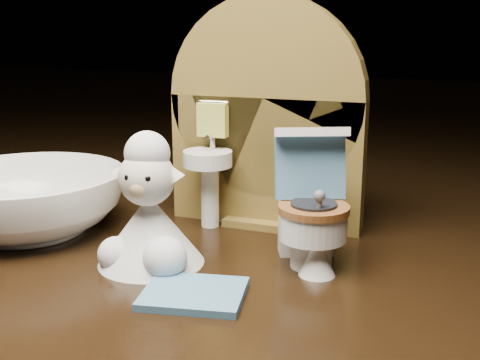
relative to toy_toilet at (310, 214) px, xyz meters
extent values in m
cube|color=black|center=(-0.04, -0.01, -0.08)|extent=(2.50, 2.50, 0.10)
cube|color=brown|center=(-0.04, 0.06, 0.01)|extent=(0.13, 0.02, 0.09)
cylinder|color=brown|center=(-0.04, 0.06, 0.06)|extent=(0.13, 0.02, 0.13)
cube|color=brown|center=(-0.04, 0.06, -0.03)|extent=(0.05, 0.04, 0.01)
cylinder|color=white|center=(-0.08, 0.04, -0.01)|extent=(0.01, 0.01, 0.04)
cylinder|color=white|center=(-0.08, 0.03, 0.02)|extent=(0.03, 0.03, 0.01)
cylinder|color=silver|center=(-0.08, 0.04, 0.03)|extent=(0.00, 0.00, 0.01)
cube|color=#BCC54B|center=(-0.08, 0.04, 0.04)|extent=(0.02, 0.01, 0.02)
cube|color=brown|center=(-0.01, 0.05, 0.02)|extent=(0.02, 0.01, 0.02)
cylinder|color=beige|center=(-0.01, 0.04, 0.02)|extent=(0.02, 0.02, 0.02)
cylinder|color=white|center=(0.00, -0.01, -0.02)|extent=(0.02, 0.02, 0.02)
cylinder|color=white|center=(0.00, -0.01, 0.00)|extent=(0.04, 0.04, 0.02)
cylinder|color=brown|center=(0.00, -0.01, 0.01)|extent=(0.04, 0.04, 0.00)
cube|color=white|center=(-0.01, 0.01, 0.00)|extent=(0.03, 0.03, 0.05)
cube|color=teal|center=(0.00, 0.01, 0.03)|extent=(0.04, 0.03, 0.04)
cube|color=white|center=(0.00, 0.00, 0.05)|extent=(0.04, 0.02, 0.01)
cylinder|color=#91A225|center=(0.00, 0.02, 0.02)|extent=(0.01, 0.01, 0.01)
cube|color=teal|center=(-0.04, -0.07, -0.03)|extent=(0.06, 0.05, 0.00)
cone|color=white|center=(0.01, -0.02, -0.02)|extent=(0.02, 0.02, 0.02)
cylinder|color=#59595B|center=(0.01, -0.02, 0.00)|extent=(0.00, 0.00, 0.03)
sphere|color=#59595B|center=(0.01, -0.02, 0.02)|extent=(0.01, 0.01, 0.01)
cone|color=silver|center=(-0.08, -0.03, -0.01)|extent=(0.06, 0.06, 0.04)
sphere|color=silver|center=(-0.07, -0.05, -0.02)|extent=(0.02, 0.02, 0.02)
sphere|color=silver|center=(-0.10, -0.05, -0.02)|extent=(0.02, 0.02, 0.02)
sphere|color=beige|center=(-0.08, -0.04, 0.02)|extent=(0.03, 0.03, 0.03)
sphere|color=tan|center=(-0.08, -0.05, 0.02)|extent=(0.01, 0.01, 0.01)
sphere|color=silver|center=(-0.08, -0.03, 0.03)|extent=(0.03, 0.03, 0.03)
cone|color=beige|center=(-0.10, -0.04, 0.03)|extent=(0.01, 0.01, 0.01)
cone|color=beige|center=(-0.07, -0.03, 0.03)|extent=(0.01, 0.01, 0.01)
sphere|color=black|center=(-0.09, -0.05, 0.02)|extent=(0.00, 0.00, 0.00)
sphere|color=black|center=(-0.08, -0.05, 0.02)|extent=(0.00, 0.00, 0.00)
imported|color=white|center=(-0.19, -0.01, -0.01)|extent=(0.16, 0.16, 0.04)
camera|label=1|loc=(0.08, -0.31, 0.10)|focal=45.00mm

